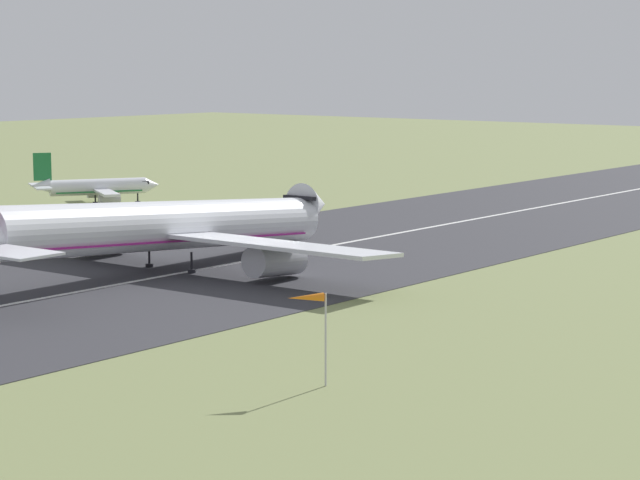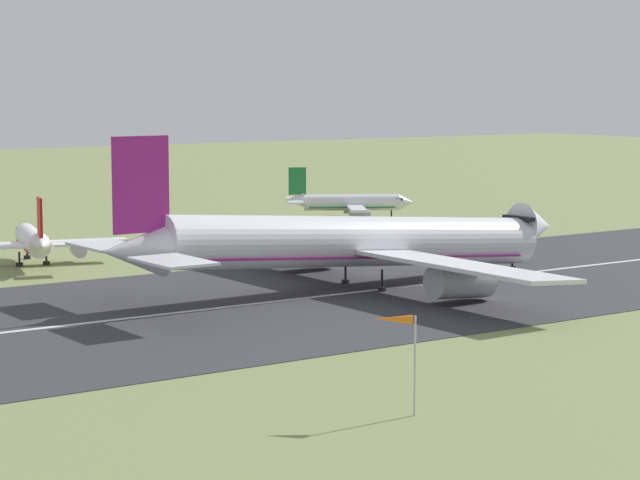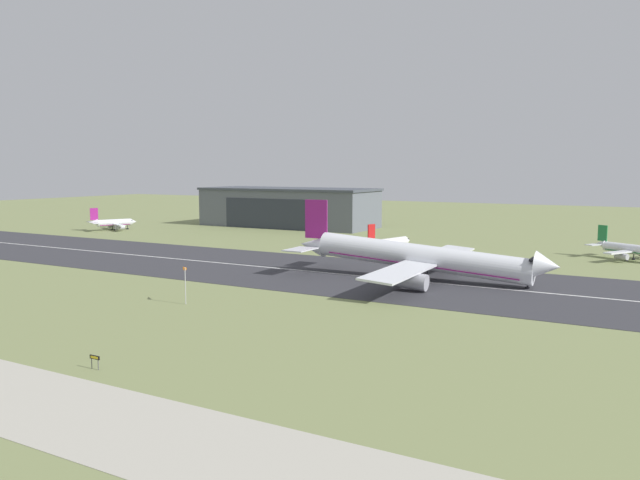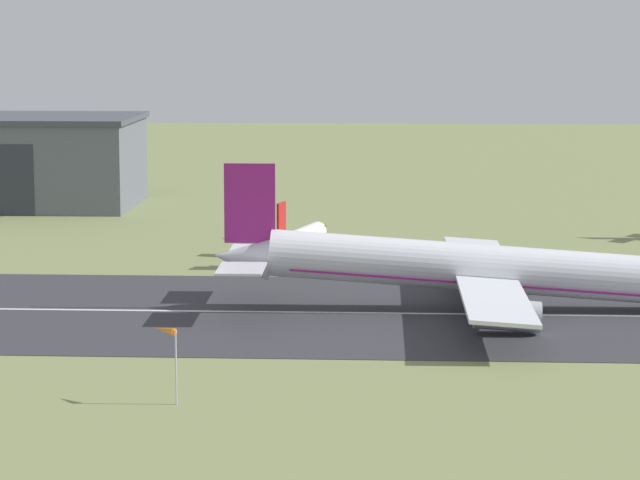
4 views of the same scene
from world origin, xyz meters
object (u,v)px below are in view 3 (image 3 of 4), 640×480
object	(u,v)px
airplane_parked_east	(113,223)
windsock_pole	(184,270)
airplane_parked_west	(389,243)
runway_sign	(95,359)
airplane_parked_centre	(630,249)
airplane_landing	(419,258)

from	to	relation	value
airplane_parked_east	windsock_pole	distance (m)	141.45
airplane_parked_west	runway_sign	world-z (taller)	airplane_parked_west
airplane_parked_centre	airplane_landing	bearing A→B (deg)	-125.09
airplane_parked_west	airplane_parked_centre	world-z (taller)	airplane_parked_west
airplane_parked_west	windsock_pole	world-z (taller)	airplane_parked_west
windsock_pole	airplane_parked_west	bearing A→B (deg)	85.47
airplane_parked_west	windsock_pole	bearing A→B (deg)	-94.53
airplane_landing	windsock_pole	xyz separation A→B (m)	(-27.57, -41.86, 1.12)
airplane_landing	windsock_pole	world-z (taller)	airplane_landing
airplane_landing	runway_sign	distance (m)	75.81
airplane_parked_west	runway_sign	bearing A→B (deg)	-85.09
airplane_parked_centre	runway_sign	size ratio (longest dim) A/B	12.05
airplane_parked_west	windsock_pole	distance (m)	76.73
airplane_parked_centre	windsock_pole	distance (m)	114.80
airplane_parked_east	airplane_parked_centre	bearing A→B (deg)	2.70
airplane_landing	runway_sign	bearing A→B (deg)	-99.21
airplane_landing	airplane_parked_centre	distance (m)	64.68
airplane_parked_centre	airplane_parked_east	size ratio (longest dim) A/B	1.07
airplane_parked_east	windsock_pole	xyz separation A→B (m)	(111.94, -86.42, 3.09)
runway_sign	windsock_pole	bearing A→B (deg)	115.15
airplane_parked_west	windsock_pole	size ratio (longest dim) A/B	3.40
airplane_landing	airplane_parked_east	world-z (taller)	airplane_landing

